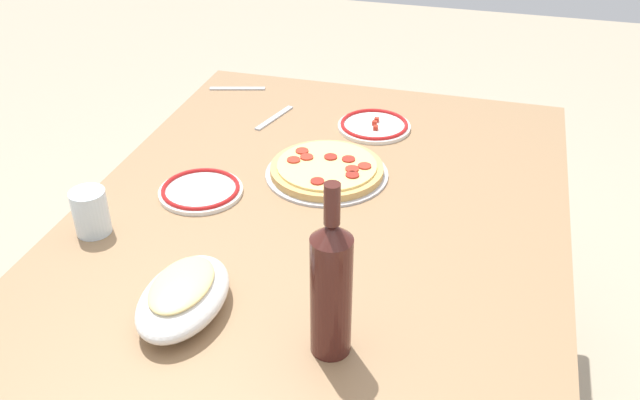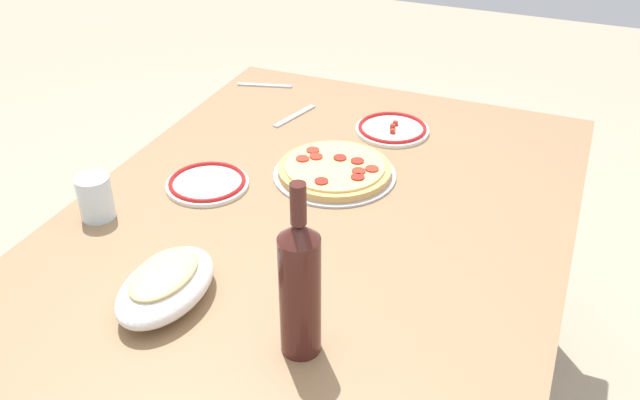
% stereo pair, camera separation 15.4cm
% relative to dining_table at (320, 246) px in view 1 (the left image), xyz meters
% --- Properties ---
extents(dining_table, '(1.43, 1.08, 0.73)m').
position_rel_dining_table_xyz_m(dining_table, '(0.00, 0.00, 0.00)').
color(dining_table, '#93704C').
rests_on(dining_table, ground).
extents(pepperoni_pizza, '(0.30, 0.30, 0.03)m').
position_rel_dining_table_xyz_m(pepperoni_pizza, '(0.16, 0.03, 0.11)').
color(pepperoni_pizza, '#B7B7BC').
rests_on(pepperoni_pizza, dining_table).
extents(baked_pasta_dish, '(0.24, 0.15, 0.08)m').
position_rel_dining_table_xyz_m(baked_pasta_dish, '(-0.39, 0.15, 0.14)').
color(baked_pasta_dish, white).
rests_on(baked_pasta_dish, dining_table).
extents(wine_bottle, '(0.07, 0.07, 0.33)m').
position_rel_dining_table_xyz_m(wine_bottle, '(-0.41, -0.13, 0.23)').
color(wine_bottle, '#471E19').
rests_on(wine_bottle, dining_table).
extents(water_glass, '(0.08, 0.08, 0.10)m').
position_rel_dining_table_xyz_m(water_glass, '(-0.20, 0.45, 0.15)').
color(water_glass, silver).
rests_on(water_glass, dining_table).
extents(side_plate_near, '(0.20, 0.20, 0.02)m').
position_rel_dining_table_xyz_m(side_plate_near, '(0.00, 0.29, 0.11)').
color(side_plate_near, white).
rests_on(side_plate_near, dining_table).
extents(side_plate_far, '(0.20, 0.20, 0.02)m').
position_rel_dining_table_xyz_m(side_plate_far, '(0.44, -0.03, 0.11)').
color(side_plate_far, white).
rests_on(side_plate_far, dining_table).
extents(fork_left, '(0.17, 0.06, 0.00)m').
position_rel_dining_table_xyz_m(fork_left, '(0.42, 0.25, 0.10)').
color(fork_left, '#B7B7BC').
rests_on(fork_left, dining_table).
extents(fork_right, '(0.06, 0.17, 0.00)m').
position_rel_dining_table_xyz_m(fork_right, '(0.59, 0.43, 0.10)').
color(fork_right, '#B7B7BC').
rests_on(fork_right, dining_table).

